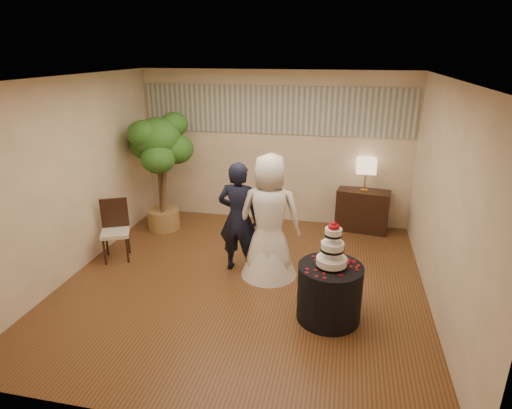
% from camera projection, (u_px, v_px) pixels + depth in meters
% --- Properties ---
extents(floor, '(5.00, 5.00, 0.00)m').
position_uv_depth(floor, '(243.00, 283.00, 6.09)').
color(floor, brown).
rests_on(floor, ground).
extents(ceiling, '(5.00, 5.00, 0.00)m').
position_uv_depth(ceiling, '(241.00, 78.00, 5.13)').
color(ceiling, white).
rests_on(ceiling, wall_back).
extents(wall_back, '(5.00, 0.06, 2.80)m').
position_uv_depth(wall_back, '(274.00, 148.00, 7.91)').
color(wall_back, beige).
rests_on(wall_back, ground).
extents(wall_front, '(5.00, 0.06, 2.80)m').
position_uv_depth(wall_front, '(166.00, 287.00, 3.31)').
color(wall_front, beige).
rests_on(wall_front, ground).
extents(wall_left, '(0.06, 5.00, 2.80)m').
position_uv_depth(wall_left, '(72.00, 178.00, 6.09)').
color(wall_left, beige).
rests_on(wall_left, ground).
extents(wall_right, '(0.06, 5.00, 2.80)m').
position_uv_depth(wall_right, '(445.00, 202.00, 5.12)').
color(wall_right, beige).
rests_on(wall_right, ground).
extents(mural_border, '(4.90, 0.02, 0.85)m').
position_uv_depth(mural_border, '(275.00, 110.00, 7.65)').
color(mural_border, '#A4A696').
rests_on(mural_border, wall_back).
extents(groom, '(0.63, 0.43, 1.66)m').
position_uv_depth(groom, '(239.00, 218.00, 6.19)').
color(groom, black).
rests_on(groom, floor).
extents(bride, '(0.94, 0.88, 1.82)m').
position_uv_depth(bride, '(269.00, 217.00, 6.02)').
color(bride, white).
rests_on(bride, floor).
extents(cake_table, '(0.97, 0.97, 0.71)m').
position_uv_depth(cake_table, '(329.00, 293.00, 5.17)').
color(cake_table, black).
rests_on(cake_table, floor).
extents(wedding_cake, '(0.37, 0.37, 0.57)m').
position_uv_depth(wedding_cake, '(333.00, 244.00, 4.95)').
color(wedding_cake, white).
rests_on(wedding_cake, cake_table).
extents(console, '(0.96, 0.54, 0.76)m').
position_uv_depth(console, '(362.00, 210.00, 7.74)').
color(console, black).
rests_on(console, floor).
extents(table_lamp, '(0.33, 0.33, 0.58)m').
position_uv_depth(table_lamp, '(365.00, 175.00, 7.51)').
color(table_lamp, '#D0B089').
rests_on(table_lamp, console).
extents(ficus_tree, '(1.20, 1.20, 2.15)m').
position_uv_depth(ficus_tree, '(160.00, 172.00, 7.56)').
color(ficus_tree, '#2B5F1E').
rests_on(ficus_tree, floor).
extents(side_chair, '(0.58, 0.59, 0.95)m').
position_uv_depth(side_chair, '(115.00, 231.00, 6.62)').
color(side_chair, black).
rests_on(side_chair, floor).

